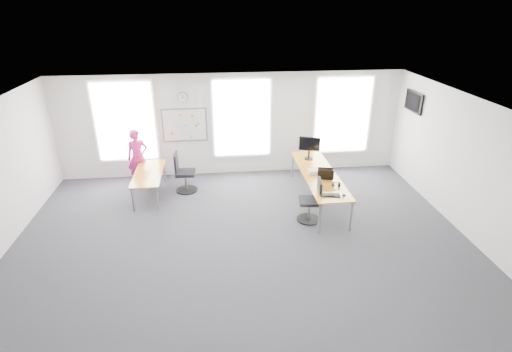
{
  "coord_description": "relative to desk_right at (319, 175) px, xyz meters",
  "views": [
    {
      "loc": [
        -0.51,
        -7.22,
        4.92
      ],
      "look_at": [
        0.41,
        1.2,
        1.1
      ],
      "focal_mm": 28.0,
      "sensor_mm": 36.0,
      "label": 1
    }
  ],
  "objects": [
    {
      "name": "floor",
      "position": [
        -2.12,
        -1.89,
        -0.73
      ],
      "size": [
        10.0,
        10.0,
        0.0
      ],
      "primitive_type": "plane",
      "color": "#29282D",
      "rests_on": "ground"
    },
    {
      "name": "ceiling",
      "position": [
        -2.12,
        -1.89,
        2.27
      ],
      "size": [
        10.0,
        10.0,
        0.0
      ],
      "primitive_type": "plane",
      "rotation": [
        3.14,
        0.0,
        0.0
      ],
      "color": "silver",
      "rests_on": "ground"
    },
    {
      "name": "wall_back",
      "position": [
        -2.12,
        2.11,
        0.77
      ],
      "size": [
        10.0,
        0.0,
        10.0
      ],
      "primitive_type": "plane",
      "rotation": [
        1.57,
        0.0,
        0.0
      ],
      "color": "silver",
      "rests_on": "ground"
    },
    {
      "name": "wall_front",
      "position": [
        -2.12,
        -5.89,
        0.77
      ],
      "size": [
        10.0,
        0.0,
        10.0
      ],
      "primitive_type": "plane",
      "rotation": [
        -1.57,
        0.0,
        0.0
      ],
      "color": "silver",
      "rests_on": "ground"
    },
    {
      "name": "wall_right",
      "position": [
        2.88,
        -1.89,
        0.77
      ],
      "size": [
        0.0,
        10.0,
        10.0
      ],
      "primitive_type": "plane",
      "rotation": [
        1.57,
        0.0,
        -1.57
      ],
      "color": "silver",
      "rests_on": "ground"
    },
    {
      "name": "window_left",
      "position": [
        -5.12,
        2.08,
        0.97
      ],
      "size": [
        1.6,
        0.06,
        2.2
      ],
      "primitive_type": "cube",
      "color": "white",
      "rests_on": "wall_back"
    },
    {
      "name": "window_mid",
      "position": [
        -1.82,
        2.08,
        0.97
      ],
      "size": [
        1.6,
        0.06,
        2.2
      ],
      "primitive_type": "cube",
      "color": "white",
      "rests_on": "wall_back"
    },
    {
      "name": "window_right",
      "position": [
        1.18,
        2.08,
        0.97
      ],
      "size": [
        1.6,
        0.06,
        2.2
      ],
      "primitive_type": "cube",
      "color": "white",
      "rests_on": "wall_back"
    },
    {
      "name": "desk_right",
      "position": [
        0.0,
        0.0,
        0.0
      ],
      "size": [
        0.86,
        3.22,
        0.78
      ],
      "color": "orange",
      "rests_on": "ground"
    },
    {
      "name": "desk_left",
      "position": [
        -4.41,
        0.8,
        -0.12
      ],
      "size": [
        0.73,
        1.83,
        0.67
      ],
      "color": "orange",
      "rests_on": "ground"
    },
    {
      "name": "chair_right",
      "position": [
        -0.4,
        -0.97,
        -0.27
      ],
      "size": [
        0.56,
        0.56,
        1.06
      ],
      "rotation": [
        0.0,
        0.0,
        -1.69
      ],
      "color": "black",
      "rests_on": "ground"
    },
    {
      "name": "chair_left",
      "position": [
        -3.52,
        0.98,
        -0.25
      ],
      "size": [
        0.59,
        0.59,
        1.11
      ],
      "rotation": [
        0.0,
        0.0,
        1.52
      ],
      "color": "black",
      "rests_on": "ground"
    },
    {
      "name": "person",
      "position": [
        -4.79,
        1.6,
        0.07
      ],
      "size": [
        0.68,
        0.56,
        1.61
      ],
      "primitive_type": "imported",
      "rotation": [
        0.0,
        0.0,
        0.34
      ],
      "color": "#CE2078",
      "rests_on": "ground"
    },
    {
      "name": "whiteboard",
      "position": [
        -3.47,
        2.08,
        0.82
      ],
      "size": [
        1.2,
        0.03,
        0.9
      ],
      "primitive_type": "cube",
      "color": "silver",
      "rests_on": "wall_back"
    },
    {
      "name": "wall_clock",
      "position": [
        -3.47,
        2.08,
        1.62
      ],
      "size": [
        0.3,
        0.04,
        0.3
      ],
      "primitive_type": "cylinder",
      "rotation": [
        1.57,
        0.0,
        0.0
      ],
      "color": "gray",
      "rests_on": "wall_back"
    },
    {
      "name": "tv",
      "position": [
        2.83,
        1.11,
        1.57
      ],
      "size": [
        0.06,
        0.9,
        0.55
      ],
      "primitive_type": "cube",
      "color": "black",
      "rests_on": "wall_right"
    },
    {
      "name": "keyboard",
      "position": [
        -0.07,
        -1.27,
        0.06
      ],
      "size": [
        0.47,
        0.26,
        0.02
      ],
      "primitive_type": "cube",
      "rotation": [
        0.0,
        0.0,
        -0.25
      ],
      "color": "black",
      "rests_on": "desk_right"
    },
    {
      "name": "mouse",
      "position": [
        0.24,
        -1.3,
        0.07
      ],
      "size": [
        0.09,
        0.13,
        0.04
      ],
      "primitive_type": "ellipsoid",
      "rotation": [
        0.0,
        0.0,
        -0.12
      ],
      "color": "black",
      "rests_on": "desk_right"
    },
    {
      "name": "lens_cap",
      "position": [
        0.1,
        -1.0,
        0.05
      ],
      "size": [
        0.08,
        0.08,
        0.01
      ],
      "primitive_type": "cylinder",
      "rotation": [
        0.0,
        0.0,
        0.24
      ],
      "color": "black",
      "rests_on": "desk_right"
    },
    {
      "name": "headphones",
      "position": [
        0.2,
        -0.8,
        0.1
      ],
      "size": [
        0.19,
        0.1,
        0.11
      ],
      "rotation": [
        0.0,
        0.0,
        -0.08
      ],
      "color": "black",
      "rests_on": "desk_right"
    },
    {
      "name": "laptop_sleeve",
      "position": [
        0.05,
        -0.4,
        0.2
      ],
      "size": [
        0.38,
        0.28,
        0.3
      ],
      "rotation": [
        0.0,
        0.0,
        -0.24
      ],
      "color": "black",
      "rests_on": "desk_right"
    },
    {
      "name": "paper_stack",
      "position": [
        -0.14,
        -0.0,
        0.1
      ],
      "size": [
        0.31,
        0.23,
        0.1
      ],
      "primitive_type": "cube",
      "rotation": [
        0.0,
        0.0,
        0.03
      ],
      "color": "beige",
      "rests_on": "desk_right"
    },
    {
      "name": "monitor",
      "position": [
        -0.04,
        0.99,
        0.44
      ],
      "size": [
        0.56,
        0.25,
        0.64
      ],
      "rotation": [
        0.0,
        0.0,
        -0.34
      ],
      "color": "black",
      "rests_on": "desk_right"
    }
  ]
}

